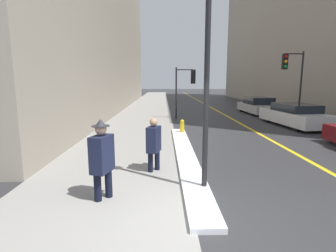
{
  "coord_description": "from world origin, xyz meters",
  "views": [
    {
      "loc": [
        -0.55,
        -4.21,
        2.46
      ],
      "look_at": [
        -0.4,
        4.0,
        1.05
      ],
      "focal_mm": 28.0,
      "sensor_mm": 36.0,
      "label": 1
    }
  ],
  "objects": [
    {
      "name": "ground_plane",
      "position": [
        0.0,
        0.0,
        0.0
      ],
      "size": [
        160.0,
        160.0,
        0.0
      ],
      "primitive_type": "plane",
      "color": "#2D2D30"
    },
    {
      "name": "sidewalk_slab",
      "position": [
        -2.0,
        15.0,
        0.01
      ],
      "size": [
        4.0,
        80.0,
        0.01
      ],
      "color": "gray",
      "rests_on": "ground"
    },
    {
      "name": "road_centre_stripe",
      "position": [
        4.0,
        15.0,
        0.0
      ],
      "size": [
        0.16,
        80.0,
        0.0
      ],
      "color": "gold",
      "rests_on": "ground"
    },
    {
      "name": "snow_bank_curb",
      "position": [
        0.18,
        4.14,
        0.05
      ],
      "size": [
        0.61,
        8.98,
        0.11
      ],
      "color": "white",
      "rests_on": "ground"
    },
    {
      "name": "building_facade_left",
      "position": [
        -7.0,
        20.0,
        7.23
      ],
      "size": [
        6.0,
        36.0,
        14.46
      ],
      "color": "gray",
      "rests_on": "ground"
    },
    {
      "name": "lamp_post",
      "position": [
        0.38,
        1.43,
        2.89
      ],
      "size": [
        0.28,
        0.28,
        4.81
      ],
      "color": "black",
      "rests_on": "ground"
    },
    {
      "name": "traffic_light_near",
      "position": [
        1.02,
        13.14,
        2.41
      ],
      "size": [
        1.31,
        0.32,
        3.35
      ],
      "rotation": [
        0.0,
        0.0,
        -0.03
      ],
      "color": "black",
      "rests_on": "ground"
    },
    {
      "name": "traffic_light_far",
      "position": [
        7.06,
        11.47,
        3.03
      ],
      "size": [
        1.31,
        0.34,
        4.19
      ],
      "rotation": [
        0.0,
        0.0,
        3.21
      ],
      "color": "black",
      "rests_on": "ground"
    },
    {
      "name": "pedestrian_in_fedora",
      "position": [
        -1.81,
        1.0,
        0.94
      ],
      "size": [
        0.45,
        0.59,
        1.71
      ],
      "rotation": [
        0.0,
        0.0,
        -1.87
      ],
      "color": "black",
      "rests_on": "ground"
    },
    {
      "name": "pedestrian_with_shoulder_bag",
      "position": [
        -0.81,
        2.75,
        0.82
      ],
      "size": [
        0.41,
        0.71,
        1.48
      ],
      "rotation": [
        0.0,
        0.0,
        -1.87
      ],
      "color": "black",
      "rests_on": "ground"
    },
    {
      "name": "parked_car_white",
      "position": [
        6.71,
        10.05,
        0.59
      ],
      "size": [
        2.25,
        4.81,
        1.23
      ],
      "rotation": [
        0.0,
        0.0,
        1.67
      ],
      "color": "silver",
      "rests_on": "ground"
    },
    {
      "name": "parked_car_silver",
      "position": [
        6.7,
        15.71,
        0.6
      ],
      "size": [
        2.01,
        4.21,
        1.26
      ],
      "rotation": [
        0.0,
        0.0,
        1.62
      ],
      "color": "#B2B2B7",
      "rests_on": "ground"
    },
    {
      "name": "fire_hydrant",
      "position": [
        0.33,
        7.82,
        0.35
      ],
      "size": [
        0.2,
        0.2,
        0.7
      ],
      "color": "gold",
      "rests_on": "ground"
    }
  ]
}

